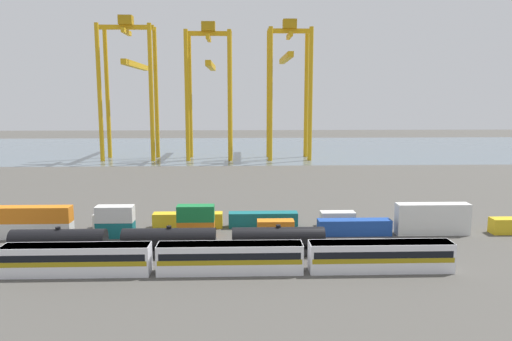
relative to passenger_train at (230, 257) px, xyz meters
The scene contains 23 objects.
ground_plane 62.69m from the passenger_train, 94.32° to the left, with size 420.00×420.00×0.00m, color #4C4944.
harbour_water 153.88m from the passenger_train, 91.76° to the left, with size 400.00×110.00×0.01m, color slate.
passenger_train is the anchor object (origin of this frame).
freight_tank_row 11.33m from the passenger_train, 141.47° to the left, with size 44.69×2.96×4.42m.
shipping_container_0 36.21m from the passenger_train, 152.33° to the left, with size 12.10×2.44×2.60m, color silver.
shipping_container_1 36.25m from the passenger_train, 152.33° to the left, with size 12.10×2.44×2.60m, color orange.
shipping_container_2 25.38m from the passenger_train, 138.49° to the left, with size 6.04×2.44×2.60m, color #146066.
shipping_container_3 25.42m from the passenger_train, 138.49° to the left, with size 6.04×2.44×2.60m, color silver.
shipping_container_4 17.84m from the passenger_train, 109.40° to the left, with size 6.04×2.44×2.60m, color orange.
shipping_container_5 17.91m from the passenger_train, 109.40° to the left, with size 6.04×2.44×2.60m, color #197538.
shipping_container_6 18.29m from the passenger_train, 66.95° to the left, with size 6.04×2.44×2.60m, color orange.
shipping_container_7 26.31m from the passenger_train, 39.73° to the left, with size 12.10×2.44×2.60m, color #1C4299.
shipping_container_8 37.31m from the passenger_train, 26.79° to the left, with size 12.10×2.44×2.60m, color silver.
shipping_container_9 37.34m from the passenger_train, 26.79° to the left, with size 12.10×2.44×2.60m, color silver.
shipping_container_10 49.33m from the passenger_train, 19.93° to the left, with size 6.04×2.44×2.60m, color gold.
shipping_container_11 40.90m from the passenger_train, 146.82° to the left, with size 6.04×2.44×2.60m, color #1C4299.
shipping_container_12 30.72m from the passenger_train, 133.21° to the left, with size 6.04×2.44×2.60m, color silver.
shipping_container_13 23.72m from the passenger_train, 109.27° to the left, with size 12.10×2.44×2.60m, color gold.
shipping_container_14 23.03m from the passenger_train, 76.49° to the left, with size 12.10×2.44×2.60m, color #146066.
shipping_container_15 29.10m from the passenger_train, 50.31° to the left, with size 6.04×2.44×2.60m, color silver.
gantry_crane_west 129.97m from the passenger_train, 107.69° to the left, with size 19.55×41.24×50.95m.
gantry_crane_central 123.48m from the passenger_train, 94.57° to the left, with size 16.60×35.80×48.92m.
gantry_crane_east 125.21m from the passenger_train, 80.87° to the left, with size 15.76×38.37×49.92m.
Camera 1 is at (6.03, -83.14, 22.70)m, focal length 34.07 mm.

